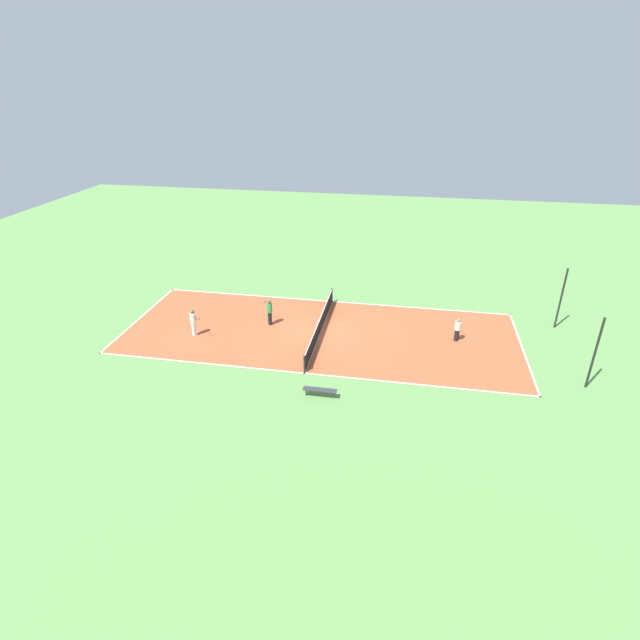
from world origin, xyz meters
name	(u,v)px	position (x,y,z in m)	size (l,w,h in m)	color
ground_plane	(320,333)	(0.00, 0.00, 0.00)	(80.00, 80.00, 0.00)	#60934C
court_surface	(320,333)	(0.00, 0.00, 0.01)	(9.76, 24.51, 0.02)	#B75633
tennis_net	(320,325)	(0.00, 0.00, 0.55)	(9.56, 0.10, 1.04)	black
bench	(320,390)	(6.81, 1.23, 0.39)	(0.36, 1.72, 0.45)	#333338
player_near_white	(193,321)	(1.75, -7.61, 1.04)	(0.82, 0.95, 1.77)	white
player_far_white	(458,328)	(-0.46, 8.37, 0.86)	(0.50, 0.50, 1.49)	black
player_far_green	(269,310)	(-0.54, -3.39, 1.05)	(0.96, 0.80, 1.77)	black
tennis_ball_near_net	(249,362)	(4.32, -3.27, 0.06)	(0.07, 0.07, 0.07)	#CCE033
tennis_ball_right_alley	(198,294)	(-4.28, -9.95, 0.06)	(0.07, 0.07, 0.07)	#CCE033
tennis_ball_midcourt	(157,325)	(0.99, -10.55, 0.06)	(0.07, 0.07, 0.07)	#CCE033
fence_post_back_left	(561,299)	(-3.45, 14.72, 2.01)	(0.12, 0.12, 4.02)	black
fence_post_back_right	(595,353)	(3.45, 14.72, 2.01)	(0.12, 0.12, 4.02)	black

